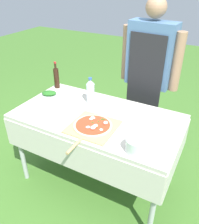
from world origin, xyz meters
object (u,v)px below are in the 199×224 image
(pizza_on_peel, at_px, (93,126))
(oil_bottle, at_px, (56,78))
(herb_container, at_px, (49,93))
(mixing_tub, at_px, (136,145))
(person_cook, at_px, (149,70))
(water_bottle, at_px, (90,91))
(prep_table, at_px, (97,123))

(pizza_on_peel, xyz_separation_m, oil_bottle, (-0.74, 0.50, 0.10))
(oil_bottle, relative_size, herb_container, 1.44)
(mixing_tub, bearing_deg, pizza_on_peel, 165.94)
(person_cook, bearing_deg, water_bottle, 60.47)
(prep_table, height_order, pizza_on_peel, pizza_on_peel)
(person_cook, distance_m, mixing_tub, 1.08)
(person_cook, bearing_deg, herb_container, 42.75)
(prep_table, height_order, herb_container, herb_container)
(person_cook, height_order, mixing_tub, person_cook)
(prep_table, height_order, mixing_tub, mixing_tub)
(water_bottle, relative_size, mixing_tub, 1.70)
(oil_bottle, distance_m, mixing_tub, 1.30)
(person_cook, height_order, herb_container, person_cook)
(pizza_on_peel, bearing_deg, person_cook, 79.76)
(herb_container, height_order, mixing_tub, mixing_tub)
(herb_container, bearing_deg, pizza_on_peel, -23.07)
(water_bottle, bearing_deg, pizza_on_peel, -57.52)
(person_cook, xyz_separation_m, pizza_on_peel, (-0.15, -0.93, -0.20))
(pizza_on_peel, distance_m, mixing_tub, 0.43)
(mixing_tub, bearing_deg, oil_bottle, 152.56)
(water_bottle, bearing_deg, herb_container, -169.64)
(oil_bottle, height_order, mixing_tub, oil_bottle)
(person_cook, xyz_separation_m, water_bottle, (-0.39, -0.56, -0.10))
(mixing_tub, bearing_deg, water_bottle, 143.88)
(prep_table, xyz_separation_m, person_cook, (0.22, 0.74, 0.30))
(water_bottle, xyz_separation_m, herb_container, (-0.45, -0.08, -0.10))
(prep_table, height_order, oil_bottle, oil_bottle)
(person_cook, height_order, water_bottle, person_cook)
(person_cook, bearing_deg, prep_table, 79.17)
(water_bottle, bearing_deg, oil_bottle, 166.37)
(water_bottle, bearing_deg, prep_table, -46.45)
(prep_table, relative_size, pizza_on_peel, 2.62)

